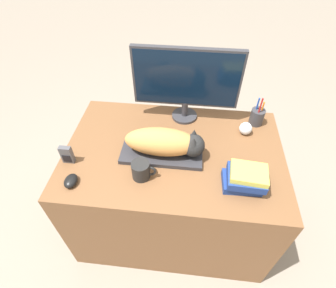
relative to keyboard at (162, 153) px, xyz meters
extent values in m
plane|color=gray|center=(0.06, -0.34, -0.74)|extent=(12.00, 12.00, 0.00)
cube|color=brown|center=(0.06, 0.04, -0.37)|extent=(1.16, 0.76, 0.72)
cube|color=#2D2D33|center=(0.00, 0.00, 0.00)|extent=(0.42, 0.18, 0.02)
ellipsoid|color=#D18C47|center=(0.00, 0.00, 0.08)|extent=(0.37, 0.14, 0.14)
sphere|color=#262626|center=(0.16, 0.00, 0.08)|extent=(0.12, 0.12, 0.12)
cone|color=#262626|center=(0.16, -0.03, 0.13)|extent=(0.04, 0.04, 0.05)
cone|color=#262626|center=(0.16, 0.03, 0.13)|extent=(0.04, 0.04, 0.05)
cylinder|color=#333338|center=(0.10, 0.32, 0.00)|extent=(0.15, 0.15, 0.02)
cylinder|color=#333338|center=(0.10, 0.32, 0.05)|extent=(0.04, 0.04, 0.09)
cube|color=#333338|center=(0.10, 0.32, 0.26)|extent=(0.58, 0.03, 0.34)
cube|color=black|center=(0.10, 0.32, 0.26)|extent=(0.56, 0.01, 0.31)
ellipsoid|color=black|center=(-0.40, -0.23, 0.01)|extent=(0.06, 0.08, 0.04)
cylinder|color=black|center=(-0.08, -0.15, 0.03)|extent=(0.09, 0.09, 0.09)
torus|color=black|center=(-0.04, -0.15, 0.03)|extent=(0.06, 0.01, 0.06)
cylinder|color=#38383D|center=(0.52, 0.31, 0.04)|extent=(0.08, 0.08, 0.10)
cylinder|color=orange|center=(0.53, 0.32, 0.08)|extent=(0.01, 0.01, 0.11)
cylinder|color=#1E47B2|center=(0.50, 0.32, 0.09)|extent=(0.01, 0.01, 0.13)
cylinder|color=#B21E1E|center=(0.51, 0.29, 0.10)|extent=(0.01, 0.01, 0.15)
sphere|color=silver|center=(0.45, 0.22, 0.02)|extent=(0.07, 0.07, 0.07)
cube|color=#4C4C51|center=(-0.46, -0.10, 0.04)|extent=(0.06, 0.03, 0.10)
cube|color=black|center=(-0.46, -0.11, 0.02)|extent=(0.04, 0.00, 0.05)
cube|color=navy|center=(0.40, -0.15, 0.01)|extent=(0.18, 0.13, 0.04)
cube|color=navy|center=(0.41, -0.15, 0.05)|extent=(0.18, 0.15, 0.04)
cube|color=#CCC14C|center=(0.41, -0.15, 0.08)|extent=(0.17, 0.14, 0.03)
camera|label=1|loc=(0.13, -0.91, 1.01)|focal=28.00mm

